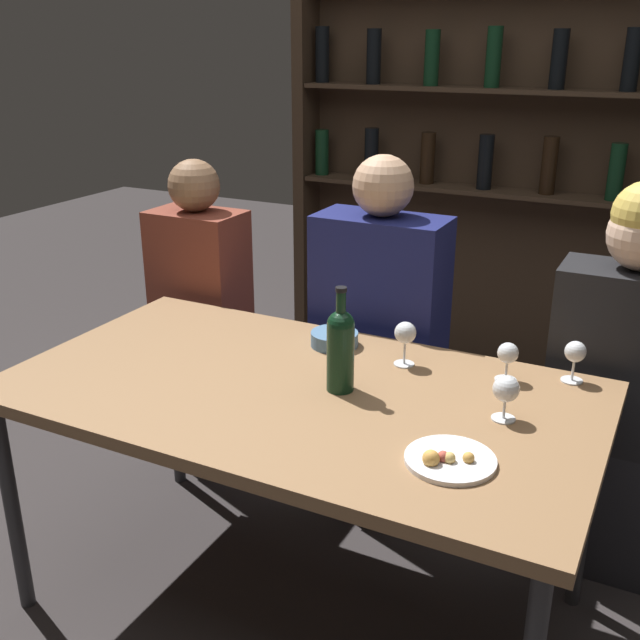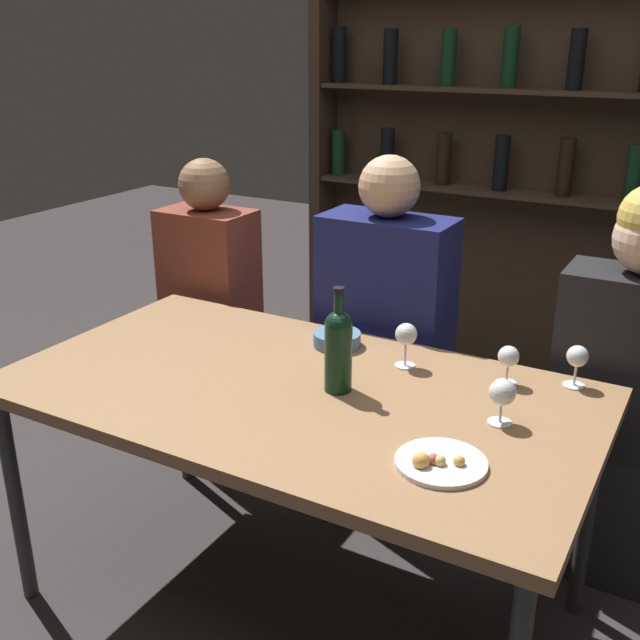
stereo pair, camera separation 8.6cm
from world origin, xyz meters
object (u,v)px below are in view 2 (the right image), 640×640
object	(u,v)px
food_plate_0	(439,462)
seated_person_center	(384,352)
wine_bottle	(338,347)
wine_glass_0	(406,336)
wine_glass_1	(508,358)
snack_bowl	(337,339)
wine_glass_3	(577,358)
seated_person_right	(625,401)
wine_glass_2	(502,394)
seated_person_left	(212,321)

from	to	relation	value
food_plate_0	seated_person_center	world-z (taller)	seated_person_center
wine_bottle	wine_glass_0	xyz separation A→B (m)	(0.09, 0.23, -0.03)
wine_glass_0	wine_glass_1	world-z (taller)	wine_glass_0
snack_bowl	food_plate_0	bearing A→B (deg)	-43.34
wine_glass_1	snack_bowl	xyz separation A→B (m)	(-0.53, 0.01, -0.05)
wine_glass_3	snack_bowl	distance (m)	0.70
wine_glass_3	seated_person_center	bearing A→B (deg)	160.63
wine_glass_0	snack_bowl	xyz separation A→B (m)	(-0.24, 0.04, -0.07)
snack_bowl	seated_person_right	size ratio (longest dim) A/B	0.12
wine_glass_1	seated_person_right	bearing A→B (deg)	48.61
wine_glass_0	food_plate_0	world-z (taller)	wine_glass_0
wine_bottle	wine_glass_3	distance (m)	0.64
seated_person_center	wine_glass_1	bearing A→B (deg)	-31.69
wine_glass_2	seated_person_left	bearing A→B (deg)	157.45
food_plate_0	seated_person_center	size ratio (longest dim) A/B	0.16
wine_glass_0	seated_person_left	xyz separation A→B (m)	(-0.96, 0.34, -0.25)
wine_bottle	seated_person_left	bearing A→B (deg)	146.57
wine_glass_0	food_plate_0	xyz separation A→B (m)	(0.28, -0.46, -0.08)
wine_glass_1	seated_person_left	bearing A→B (deg)	165.90
wine_bottle	wine_glass_2	bearing A→B (deg)	4.31
seated_person_left	seated_person_center	size ratio (longest dim) A/B	0.95
wine_glass_2	wine_glass_1	bearing A→B (deg)	102.62
wine_bottle	food_plate_0	xyz separation A→B (m)	(0.37, -0.22, -0.12)
snack_bowl	seated_person_center	distance (m)	0.34
wine_glass_2	snack_bowl	distance (m)	0.63
wine_bottle	snack_bowl	world-z (taller)	wine_bottle
seated_person_right	wine_bottle	bearing A→B (deg)	-139.01
wine_bottle	wine_glass_0	bearing A→B (deg)	67.69
wine_glass_2	wine_glass_3	distance (m)	0.32
snack_bowl	wine_glass_3	bearing A→B (deg)	5.57
wine_glass_2	seated_person_center	xyz separation A→B (m)	(-0.56, 0.54, -0.21)
wine_glass_3	seated_person_left	bearing A→B (deg)	170.51
food_plate_0	wine_glass_3	bearing A→B (deg)	73.01
wine_glass_3	seated_person_center	xyz separation A→B (m)	(-0.67, 0.24, -0.21)
wine_glass_1	wine_glass_2	world-z (taller)	wine_glass_2
wine_bottle	wine_glass_3	bearing A→B (deg)	31.61
wine_glass_3	seated_person_center	distance (m)	0.74
wine_bottle	wine_glass_3	size ratio (longest dim) A/B	2.46
wine_glass_1	snack_bowl	world-z (taller)	wine_glass_1
wine_glass_1	food_plate_0	world-z (taller)	wine_glass_1
wine_glass_2	food_plate_0	size ratio (longest dim) A/B	0.57
snack_bowl	seated_person_left	distance (m)	0.80
wine_glass_0	seated_person_center	size ratio (longest dim) A/B	0.10
seated_person_center	seated_person_right	world-z (taller)	seated_person_center
wine_glass_0	seated_person_right	bearing A→B (deg)	31.22
food_plate_0	wine_bottle	bearing A→B (deg)	149.06
seated_person_left	wine_bottle	bearing A→B (deg)	-33.43
food_plate_0	snack_bowl	distance (m)	0.72
wine_bottle	seated_person_right	world-z (taller)	seated_person_right
wine_glass_2	seated_person_center	bearing A→B (deg)	135.99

